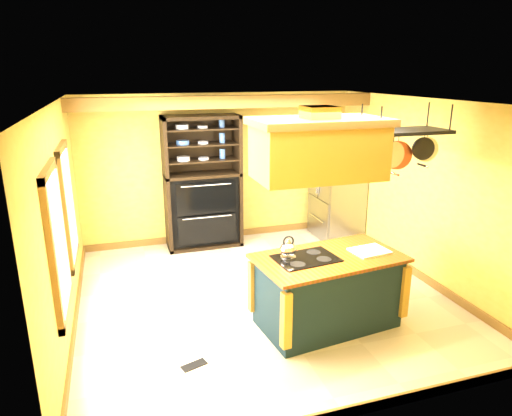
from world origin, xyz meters
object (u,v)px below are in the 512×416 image
range_hood (318,147)px  hutch (203,197)px  refrigerator (337,193)px  pot_rack (404,140)px  kitchen_island (327,290)px

range_hood → hutch: (-0.72, 3.19, -1.35)m
range_hood → refrigerator: range_hood is taller
pot_rack → hutch: bearing=119.9°
range_hood → refrigerator: size_ratio=0.84×
pot_rack → kitchen_island: bearing=-179.3°
range_hood → kitchen_island: bearing=0.2°
range_hood → hutch: 3.54m
refrigerator → hutch: bearing=172.1°
hutch → range_hood: bearing=-77.2°
refrigerator → hutch: size_ratio=0.76×
refrigerator → range_hood: bearing=-121.8°
kitchen_island → range_hood: size_ratio=1.26×
pot_rack → refrigerator: bearing=76.9°
pot_rack → refrigerator: pot_rack is taller
pot_rack → refrigerator: 3.24m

